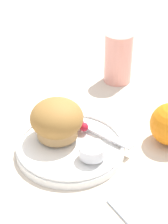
# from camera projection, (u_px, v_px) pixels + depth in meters

# --- Properties ---
(ground_plane) EXTENTS (3.00, 3.00, 0.00)m
(ground_plane) POSITION_uv_depth(u_px,v_px,m) (71.00, 151.00, 0.67)
(ground_plane) COLOR beige
(plate) EXTENTS (0.19, 0.19, 0.02)m
(plate) POSITION_uv_depth(u_px,v_px,m) (70.00, 146.00, 0.67)
(plate) COLOR white
(plate) RESTS_ON ground_plane
(muffin) EXTENTS (0.09, 0.09, 0.07)m
(muffin) POSITION_uv_depth(u_px,v_px,m) (57.00, 120.00, 0.66)
(muffin) COLOR tan
(muffin) RESTS_ON plate
(cream_ramekin) EXTENTS (0.04, 0.04, 0.02)m
(cream_ramekin) POSITION_uv_depth(u_px,v_px,m) (92.00, 150.00, 0.63)
(cream_ramekin) COLOR silver
(cream_ramekin) RESTS_ON plate
(berry_pair) EXTENTS (0.03, 0.02, 0.02)m
(berry_pair) POSITION_uv_depth(u_px,v_px,m) (82.00, 125.00, 0.69)
(berry_pair) COLOR #B7192D
(berry_pair) RESTS_ON plate
(butter_knife) EXTENTS (0.15, 0.06, 0.00)m
(butter_knife) POSITION_uv_depth(u_px,v_px,m) (97.00, 131.00, 0.69)
(butter_knife) COLOR silver
(butter_knife) RESTS_ON plate
(juice_glass) EXTENTS (0.06, 0.06, 0.12)m
(juice_glass) POSITION_uv_depth(u_px,v_px,m) (118.00, 58.00, 0.86)
(juice_glass) COLOR #E5998C
(juice_glass) RESTS_ON ground_plane
(folded_napkin) EXTENTS (0.15, 0.08, 0.01)m
(folded_napkin) POSITION_uv_depth(u_px,v_px,m) (160.00, 222.00, 0.54)
(folded_napkin) COLOR #B2BCCC
(folded_napkin) RESTS_ON ground_plane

